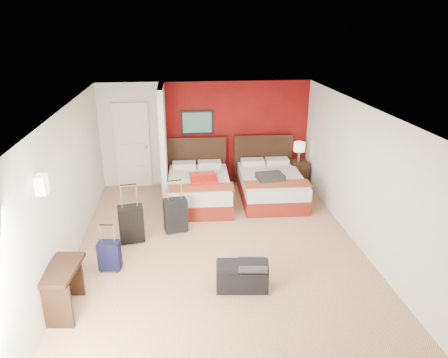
{
  "coord_description": "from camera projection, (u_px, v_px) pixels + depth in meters",
  "views": [
    {
      "loc": [
        -0.65,
        -6.61,
        3.83
      ],
      "look_at": [
        0.17,
        0.8,
        1.0
      ],
      "focal_mm": 33.75,
      "sensor_mm": 36.0,
      "label": 1
    }
  ],
  "objects": [
    {
      "name": "nightstand",
      "position": [
        298.0,
        173.0,
        10.28
      ],
      "size": [
        0.48,
        0.48,
        0.62
      ],
      "primitive_type": "cube",
      "rotation": [
        0.0,
        0.0,
        0.08
      ],
      "color": "black",
      "rests_on": "ground"
    },
    {
      "name": "jacket_bundle",
      "position": [
        270.0,
        177.0,
        9.09
      ],
      "size": [
        0.6,
        0.5,
        0.13
      ],
      "primitive_type": "cube",
      "rotation": [
        0.0,
        0.0,
        0.12
      ],
      "color": "#313136",
      "rests_on": "bed_right"
    },
    {
      "name": "suitcase_navy",
      "position": [
        110.0,
        257.0,
        6.8
      ],
      "size": [
        0.37,
        0.25,
        0.48
      ],
      "primitive_type": "cube",
      "rotation": [
        0.0,
        0.0,
        -0.12
      ],
      "color": "#111133",
      "rests_on": "ground"
    },
    {
      "name": "duffel_bag",
      "position": [
        242.0,
        276.0,
        6.37
      ],
      "size": [
        0.81,
        0.49,
        0.39
      ],
      "primitive_type": "cube",
      "rotation": [
        0.0,
        0.0,
        -0.11
      ],
      "color": "black",
      "rests_on": "ground"
    },
    {
      "name": "red_accent_panel",
      "position": [
        237.0,
        133.0,
        10.21
      ],
      "size": [
        3.5,
        0.04,
        2.5
      ],
      "primitive_type": "cube",
      "color": "maroon",
      "rests_on": "ground"
    },
    {
      "name": "suitcase_charcoal",
      "position": [
        176.0,
        216.0,
        8.03
      ],
      "size": [
        0.47,
        0.35,
        0.63
      ],
      "primitive_type": "cube",
      "rotation": [
        0.0,
        0.0,
        0.21
      ],
      "color": "black",
      "rests_on": "ground"
    },
    {
      "name": "ground",
      "position": [
        219.0,
        247.0,
        7.57
      ],
      "size": [
        6.5,
        6.5,
        0.0
      ],
      "primitive_type": "plane",
      "color": "tan",
      "rests_on": "ground"
    },
    {
      "name": "room_walls",
      "position": [
        141.0,
        159.0,
        8.3
      ],
      "size": [
        5.02,
        6.52,
        2.5
      ],
      "color": "silver",
      "rests_on": "ground"
    },
    {
      "name": "bed_left",
      "position": [
        199.0,
        191.0,
        9.3
      ],
      "size": [
        1.42,
        1.98,
        0.58
      ],
      "primitive_type": "cube",
      "rotation": [
        0.0,
        0.0,
        -0.03
      ],
      "color": "white",
      "rests_on": "ground"
    },
    {
      "name": "table_lamp",
      "position": [
        299.0,
        152.0,
        10.09
      ],
      "size": [
        0.28,
        0.28,
        0.48
      ],
      "primitive_type": "cylinder",
      "rotation": [
        0.0,
        0.0,
        0.06
      ],
      "color": "white",
      "rests_on": "nightstand"
    },
    {
      "name": "bed_right",
      "position": [
        271.0,
        187.0,
        9.5
      ],
      "size": [
        1.42,
        1.99,
        0.58
      ],
      "primitive_type": "cube",
      "rotation": [
        0.0,
        0.0,
        -0.03
      ],
      "color": "white",
      "rests_on": "ground"
    },
    {
      "name": "partition_wall",
      "position": [
        163.0,
        142.0,
        9.45
      ],
      "size": [
        0.12,
        1.2,
        2.5
      ],
      "primitive_type": "cube",
      "color": "silver",
      "rests_on": "ground"
    },
    {
      "name": "jacket_draped",
      "position": [
        253.0,
        264.0,
        6.26
      ],
      "size": [
        0.47,
        0.42,
        0.06
      ],
      "primitive_type": "cube",
      "rotation": [
        0.0,
        0.0,
        -0.15
      ],
      "color": "#333337",
      "rests_on": "duffel_bag"
    },
    {
      "name": "entry_door",
      "position": [
        133.0,
        146.0,
        10.0
      ],
      "size": [
        0.82,
        0.06,
        2.05
      ],
      "primitive_type": "cube",
      "color": "silver",
      "rests_on": "ground"
    },
    {
      "name": "red_suitcase_open",
      "position": [
        204.0,
        178.0,
        9.1
      ],
      "size": [
        0.61,
        0.81,
        0.1
      ],
      "primitive_type": "cube",
      "rotation": [
        0.0,
        0.0,
        0.07
      ],
      "color": "red",
      "rests_on": "bed_left"
    },
    {
      "name": "desk",
      "position": [
        64.0,
        289.0,
        5.8
      ],
      "size": [
        0.51,
        0.88,
        0.7
      ],
      "primitive_type": "cube",
      "rotation": [
        0.0,
        0.0,
        -0.11
      ],
      "color": "black",
      "rests_on": "ground"
    },
    {
      "name": "suitcase_black",
      "position": [
        131.0,
        225.0,
        7.65
      ],
      "size": [
        0.48,
        0.34,
        0.67
      ],
      "primitive_type": "cube",
      "rotation": [
        0.0,
        0.0,
        0.16
      ],
      "color": "black",
      "rests_on": "ground"
    }
  ]
}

